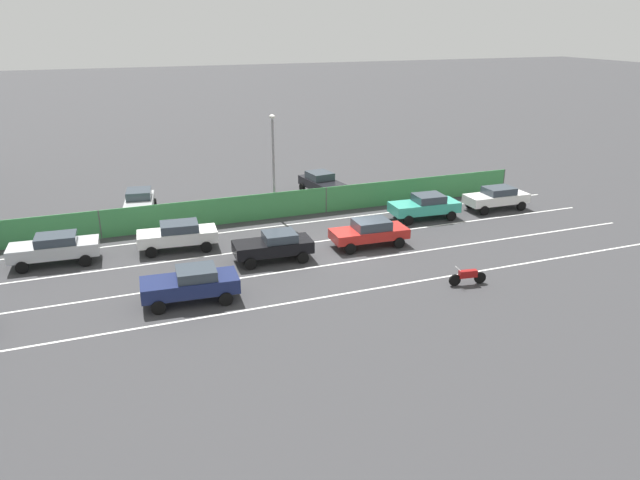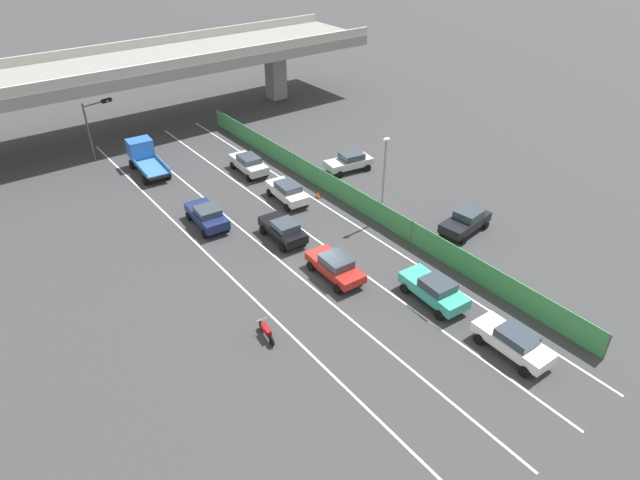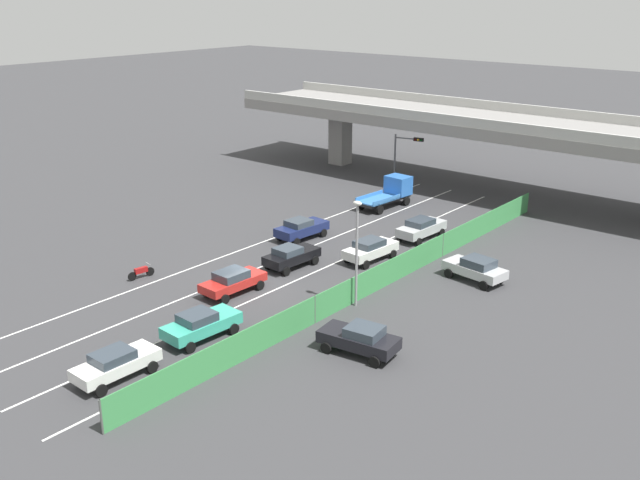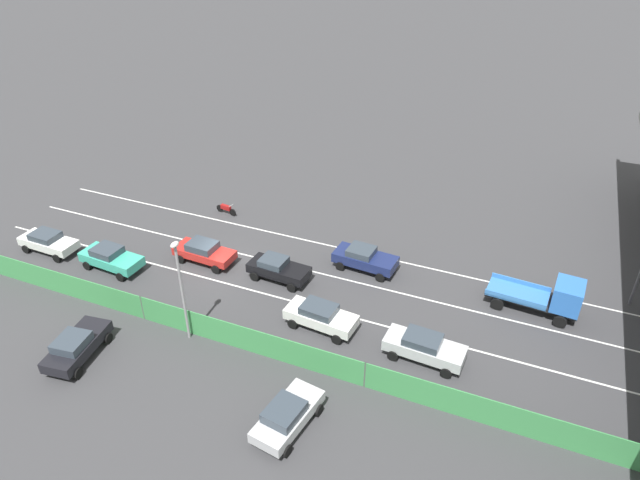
# 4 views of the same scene
# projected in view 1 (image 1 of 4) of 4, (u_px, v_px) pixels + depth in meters

# --- Properties ---
(ground_plane) EXTENTS (300.00, 300.00, 0.00)m
(ground_plane) POSITION_uv_depth(u_px,v_px,m) (347.00, 249.00, 34.04)
(ground_plane) COLOR #38383A
(lane_line_left_edge) EXTENTS (0.14, 47.56, 0.01)m
(lane_line_left_edge) POSITION_uv_depth(u_px,v_px,m) (278.00, 305.00, 27.40)
(lane_line_left_edge) COLOR silver
(lane_line_left_edge) RESTS_ON ground
(lane_line_mid_left) EXTENTS (0.14, 47.56, 0.01)m
(lane_line_mid_left) POSITION_uv_depth(u_px,v_px,m) (257.00, 276.00, 30.53)
(lane_line_mid_left) COLOR silver
(lane_line_mid_left) RESTS_ON ground
(lane_line_mid_right) EXTENTS (0.14, 47.56, 0.01)m
(lane_line_mid_right) POSITION_uv_depth(u_px,v_px,m) (240.00, 252.00, 33.67)
(lane_line_mid_right) COLOR silver
(lane_line_mid_right) RESTS_ON ground
(lane_line_right_edge) EXTENTS (0.14, 47.56, 0.01)m
(lane_line_right_edge) POSITION_uv_depth(u_px,v_px,m) (227.00, 232.00, 36.80)
(lane_line_right_edge) COLOR silver
(lane_line_right_edge) RESTS_ON ground
(green_fence) EXTENTS (0.10, 43.66, 1.75)m
(green_fence) POSITION_uv_depth(u_px,v_px,m) (220.00, 211.00, 37.92)
(green_fence) COLOR #3D8E4C
(green_fence) RESTS_ON ground
(car_sedan_white) EXTENTS (1.99, 4.44, 1.56)m
(car_sedan_white) POSITION_uv_depth(u_px,v_px,m) (497.00, 197.00, 40.98)
(car_sedan_white) COLOR white
(car_sedan_white) RESTS_ON ground
(car_sedan_silver) EXTENTS (2.16, 4.64, 1.63)m
(car_sedan_silver) POSITION_uv_depth(u_px,v_px,m) (55.00, 248.00, 31.75)
(car_sedan_silver) COLOR #B7BABC
(car_sedan_silver) RESTS_ON ground
(car_taxi_teal) EXTENTS (2.26, 4.60, 1.63)m
(car_taxi_teal) POSITION_uv_depth(u_px,v_px,m) (425.00, 206.00, 39.00)
(car_taxi_teal) COLOR teal
(car_taxi_teal) RESTS_ON ground
(car_sedan_black) EXTENTS (2.16, 4.31, 1.58)m
(car_sedan_black) POSITION_uv_depth(u_px,v_px,m) (274.00, 245.00, 32.21)
(car_sedan_black) COLOR black
(car_sedan_black) RESTS_ON ground
(car_sedan_red) EXTENTS (2.13, 4.50, 1.57)m
(car_sedan_red) POSITION_uv_depth(u_px,v_px,m) (370.00, 232.00, 34.30)
(car_sedan_red) COLOR red
(car_sedan_red) RESTS_ON ground
(car_sedan_navy) EXTENTS (2.30, 4.54, 1.62)m
(car_sedan_navy) POSITION_uv_depth(u_px,v_px,m) (191.00, 283.00, 27.49)
(car_sedan_navy) COLOR navy
(car_sedan_navy) RESTS_ON ground
(car_hatchback_white) EXTENTS (2.24, 4.53, 1.61)m
(car_hatchback_white) POSITION_uv_depth(u_px,v_px,m) (178.00, 235.00, 33.72)
(car_hatchback_white) COLOR silver
(car_hatchback_white) RESTS_ON ground
(motorcycle) EXTENTS (0.60, 1.94, 0.93)m
(motorcycle) POSITION_uv_depth(u_px,v_px,m) (468.00, 276.00, 29.35)
(motorcycle) COLOR black
(motorcycle) RESTS_ON ground
(parked_sedan_dark) EXTENTS (4.52, 2.51, 1.65)m
(parked_sedan_dark) POSITION_uv_depth(u_px,v_px,m) (321.00, 183.00, 44.50)
(parked_sedan_dark) COLOR black
(parked_sedan_dark) RESTS_ON ground
(parked_wagon_silver) EXTENTS (4.44, 2.51, 1.64)m
(parked_wagon_silver) POSITION_uv_depth(u_px,v_px,m) (139.00, 201.00, 39.94)
(parked_wagon_silver) COLOR #B2B5B7
(parked_wagon_silver) RESTS_ON ground
(street_lamp) EXTENTS (0.60, 0.36, 6.75)m
(street_lamp) POSITION_uv_depth(u_px,v_px,m) (273.00, 156.00, 38.33)
(street_lamp) COLOR gray
(street_lamp) RESTS_ON ground
(traffic_cone) EXTENTS (0.47, 0.47, 0.57)m
(traffic_cone) POSITION_uv_depth(u_px,v_px,m) (190.00, 231.00, 36.30)
(traffic_cone) COLOR orange
(traffic_cone) RESTS_ON ground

